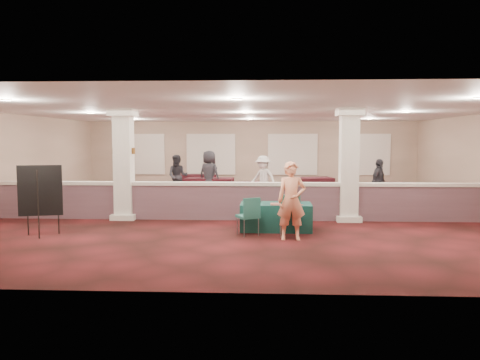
{
  "coord_description": "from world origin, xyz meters",
  "views": [
    {
      "loc": [
        0.55,
        -14.94,
        2.34
      ],
      "look_at": [
        -0.08,
        -2.0,
        1.21
      ],
      "focal_mm": 35.0,
      "sensor_mm": 36.0,
      "label": 1
    }
  ],
  "objects_px": {
    "far_table_front_right": "(398,192)",
    "far_table_back_right": "(310,187)",
    "attendee_c": "(379,182)",
    "far_table_back_center": "(210,187)",
    "conf_chair_side": "(249,213)",
    "far_table_front_center": "(247,191)",
    "attendee_b": "(263,178)",
    "far_table_back_left": "(196,183)",
    "woman": "(292,201)",
    "near_table": "(276,217)",
    "far_table_front_left": "(63,194)",
    "attendee_a": "(178,176)",
    "easel_board": "(40,191)",
    "conf_chair_main": "(290,212)",
    "attendee_d": "(209,174)"
  },
  "relations": [
    {
      "from": "easel_board",
      "to": "far_table_front_center",
      "type": "height_order",
      "value": "easel_board"
    },
    {
      "from": "attendee_c",
      "to": "attendee_d",
      "type": "relative_size",
      "value": 0.87
    },
    {
      "from": "far_table_back_left",
      "to": "far_table_back_right",
      "type": "height_order",
      "value": "far_table_back_right"
    },
    {
      "from": "woman",
      "to": "far_table_front_left",
      "type": "xyz_separation_m",
      "value": [
        -7.72,
        5.29,
        -0.52
      ]
    },
    {
      "from": "far_table_front_center",
      "to": "far_table_back_center",
      "type": "relative_size",
      "value": 0.89
    },
    {
      "from": "attendee_c",
      "to": "far_table_front_left",
      "type": "bearing_deg",
      "value": 129.6
    },
    {
      "from": "conf_chair_main",
      "to": "far_table_back_center",
      "type": "bearing_deg",
      "value": 110.57
    },
    {
      "from": "near_table",
      "to": "attendee_d",
      "type": "bearing_deg",
      "value": 111.66
    },
    {
      "from": "attendee_c",
      "to": "near_table",
      "type": "bearing_deg",
      "value": 178.31
    },
    {
      "from": "near_table",
      "to": "far_table_front_left",
      "type": "bearing_deg",
      "value": 151.45
    },
    {
      "from": "far_table_front_center",
      "to": "attendee_b",
      "type": "height_order",
      "value": "attendee_b"
    },
    {
      "from": "far_table_back_right",
      "to": "attendee_b",
      "type": "relative_size",
      "value": 1.08
    },
    {
      "from": "far_table_front_right",
      "to": "attendee_d",
      "type": "bearing_deg",
      "value": 176.07
    },
    {
      "from": "near_table",
      "to": "far_table_front_left",
      "type": "distance_m",
      "value": 8.49
    },
    {
      "from": "far_table_back_right",
      "to": "far_table_front_left",
      "type": "bearing_deg",
      "value": -159.68
    },
    {
      "from": "attendee_a",
      "to": "easel_board",
      "type": "bearing_deg",
      "value": -103.32
    },
    {
      "from": "far_table_back_left",
      "to": "attendee_d",
      "type": "distance_m",
      "value": 2.86
    },
    {
      "from": "easel_board",
      "to": "far_table_front_center",
      "type": "distance_m",
      "value": 8.52
    },
    {
      "from": "attendee_a",
      "to": "attendee_d",
      "type": "xyz_separation_m",
      "value": [
        1.29,
        -0.14,
        0.09
      ]
    },
    {
      "from": "far_table_back_center",
      "to": "attendee_c",
      "type": "bearing_deg",
      "value": -18.85
    },
    {
      "from": "far_table_back_left",
      "to": "attendee_a",
      "type": "xyz_separation_m",
      "value": [
        -0.37,
        -2.51,
        0.49
      ]
    },
    {
      "from": "conf_chair_main",
      "to": "far_table_back_right",
      "type": "distance_m",
      "value": 8.41
    },
    {
      "from": "easel_board",
      "to": "far_table_front_left",
      "type": "relative_size",
      "value": 0.88
    },
    {
      "from": "far_table_front_right",
      "to": "far_table_back_right",
      "type": "bearing_deg",
      "value": 154.76
    },
    {
      "from": "far_table_front_left",
      "to": "far_table_back_center",
      "type": "xyz_separation_m",
      "value": [
        4.89,
        2.66,
        -0.01
      ]
    },
    {
      "from": "attendee_b",
      "to": "attendee_c",
      "type": "distance_m",
      "value": 4.27
    },
    {
      "from": "far_table_back_center",
      "to": "conf_chair_side",
      "type": "bearing_deg",
      "value": -76.32
    },
    {
      "from": "far_table_back_left",
      "to": "attendee_b",
      "type": "xyz_separation_m",
      "value": [
        3.07,
        -3.15,
        0.49
      ]
    },
    {
      "from": "near_table",
      "to": "far_table_back_left",
      "type": "relative_size",
      "value": 1.0
    },
    {
      "from": "woman",
      "to": "conf_chair_main",
      "type": "bearing_deg",
      "value": 90.44
    },
    {
      "from": "far_table_front_center",
      "to": "attendee_c",
      "type": "relative_size",
      "value": 1.03
    },
    {
      "from": "conf_chair_main",
      "to": "far_table_front_right",
      "type": "distance_m",
      "value": 8.16
    },
    {
      "from": "attendee_a",
      "to": "far_table_front_left",
      "type": "bearing_deg",
      "value": -145.13
    },
    {
      "from": "far_table_front_left",
      "to": "far_table_front_right",
      "type": "bearing_deg",
      "value": 8.56
    },
    {
      "from": "far_table_front_right",
      "to": "attendee_c",
      "type": "relative_size",
      "value": 1.03
    },
    {
      "from": "far_table_back_center",
      "to": "attendee_b",
      "type": "height_order",
      "value": "attendee_b"
    },
    {
      "from": "conf_chair_side",
      "to": "attendee_d",
      "type": "xyz_separation_m",
      "value": [
        -1.81,
        7.23,
        0.39
      ]
    },
    {
      "from": "woman",
      "to": "far_table_front_center",
      "type": "distance_m",
      "value": 7.26
    },
    {
      "from": "woman",
      "to": "attendee_a",
      "type": "xyz_separation_m",
      "value": [
        -4.09,
        7.77,
        -0.06
      ]
    },
    {
      "from": "far_table_back_left",
      "to": "far_table_back_right",
      "type": "distance_m",
      "value": 5.28
    },
    {
      "from": "easel_board",
      "to": "far_table_front_right",
      "type": "bearing_deg",
      "value": 20.29
    },
    {
      "from": "easel_board",
      "to": "conf_chair_main",
      "type": "bearing_deg",
      "value": -11.24
    },
    {
      "from": "easel_board",
      "to": "far_table_back_center",
      "type": "bearing_deg",
      "value": 54.4
    },
    {
      "from": "attendee_c",
      "to": "far_table_back_center",
      "type": "bearing_deg",
      "value": 108.01
    },
    {
      "from": "conf_chair_main",
      "to": "conf_chair_side",
      "type": "xyz_separation_m",
      "value": [
        -0.97,
        0.08,
        -0.05
      ]
    },
    {
      "from": "conf_chair_side",
      "to": "far_table_back_center",
      "type": "height_order",
      "value": "conf_chair_side"
    },
    {
      "from": "woman",
      "to": "far_table_front_center",
      "type": "bearing_deg",
      "value": 96.98
    },
    {
      "from": "attendee_b",
      "to": "far_table_front_center",
      "type": "bearing_deg",
      "value": -148.16
    },
    {
      "from": "far_table_front_left",
      "to": "attendee_a",
      "type": "height_order",
      "value": "attendee_a"
    },
    {
      "from": "far_table_back_right",
      "to": "attendee_b",
      "type": "xyz_separation_m",
      "value": [
        -1.94,
        -1.5,
        0.48
      ]
    }
  ]
}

